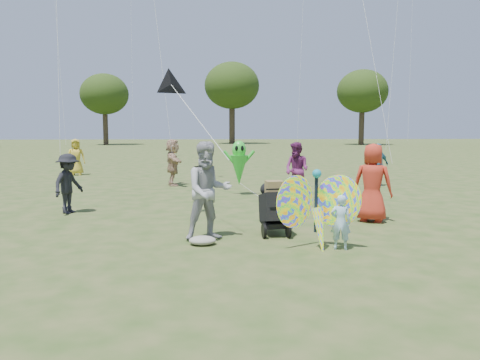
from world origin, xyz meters
name	(u,v)px	position (x,y,z in m)	size (l,w,h in m)	color
ground	(257,253)	(0.00, 0.00, 0.00)	(160.00, 160.00, 0.00)	#51592B
child_girl	(341,222)	(1.49, 0.17, 0.49)	(0.36, 0.23, 0.98)	#9EC9E0
adult_man	(208,191)	(-0.83, 1.09, 0.94)	(0.92, 0.71, 1.88)	#9B9BA1
grey_bag	(202,240)	(-0.94, 0.67, 0.08)	(0.50, 0.41, 0.16)	gray
crowd_a	(372,183)	(2.88, 2.56, 0.90)	(0.88, 0.57, 1.79)	red
crowd_b	(68,184)	(-4.34, 4.06, 0.75)	(0.97, 0.56, 1.50)	black
crowd_c	(378,165)	(5.36, 9.01, 0.79)	(0.92, 0.38, 1.57)	teal
crowd_d	(173,162)	(-2.20, 9.63, 0.86)	(1.60, 0.51, 1.73)	tan
crowd_e	(297,170)	(1.85, 6.39, 0.85)	(0.83, 0.65, 1.71)	#682258
crowd_g	(76,157)	(-6.90, 13.76, 0.82)	(0.80, 0.52, 1.64)	gold
jogging_stroller	(274,204)	(0.48, 1.49, 0.61)	(0.56, 1.08, 1.09)	black
butterfly_kite	(318,210)	(1.10, 0.26, 0.69)	(1.74, 0.75, 1.62)	orange
delta_kite_rig	(171,85)	(-1.69, 3.34, 3.13)	(1.72, 2.49, 2.04)	black
alien_kite	(239,165)	(0.11, 7.01, 0.97)	(1.12, 0.69, 1.74)	green
tree_line	(251,85)	(3.67, 44.99, 6.86)	(91.78, 33.60, 10.79)	#3A2D21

